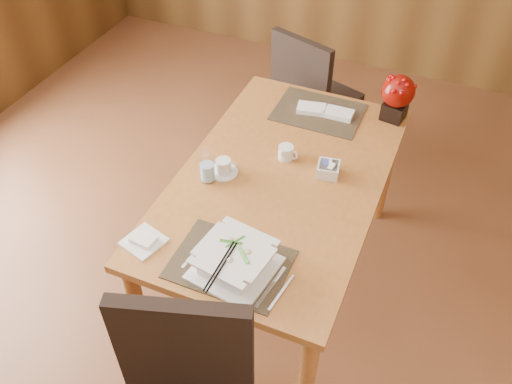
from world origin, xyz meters
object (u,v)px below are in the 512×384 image
at_px(dining_table, 280,192).
at_px(far_chair, 310,93).
at_px(bread_plate, 144,242).
at_px(soup_setting, 234,261).
at_px(water_glass, 207,166).
at_px(coffee_cup, 224,167).
at_px(berry_decor, 397,95).
at_px(sugar_caddy, 328,169).
at_px(creamer_jug, 286,152).

height_order(dining_table, far_chair, far_chair).
height_order(bread_plate, far_chair, far_chair).
xyz_separation_m(soup_setting, water_glass, (-0.33, 0.43, 0.03)).
relative_size(coffee_cup, bread_plate, 0.89).
distance_m(dining_table, water_glass, 0.38).
bearing_deg(dining_table, bread_plate, -122.38).
bearing_deg(water_glass, dining_table, 25.58).
relative_size(coffee_cup, water_glass, 0.79).
bearing_deg(berry_decor, bread_plate, -120.87).
bearing_deg(coffee_cup, dining_table, 16.19).
bearing_deg(soup_setting, coffee_cup, 128.55).
height_order(soup_setting, sugar_caddy, soup_setting).
xyz_separation_m(dining_table, berry_decor, (0.37, 0.65, 0.24)).
height_order(dining_table, coffee_cup, coffee_cup).
relative_size(sugar_caddy, bread_plate, 0.66).
distance_m(soup_setting, bread_plate, 0.40).
relative_size(creamer_jug, sugar_caddy, 0.96).
height_order(dining_table, berry_decor, berry_decor).
height_order(water_glass, bread_plate, water_glass).
bearing_deg(bread_plate, soup_setting, 2.09).
distance_m(dining_table, berry_decor, 0.79).
distance_m(dining_table, coffee_cup, 0.29).
relative_size(creamer_jug, bread_plate, 0.63).
relative_size(creamer_jug, berry_decor, 0.38).
height_order(dining_table, soup_setting, soup_setting).
xyz_separation_m(dining_table, creamer_jug, (-0.03, 0.14, 0.13)).
distance_m(soup_setting, berry_decor, 1.27).
xyz_separation_m(soup_setting, creamer_jug, (-0.06, 0.71, -0.02)).
relative_size(water_glass, berry_decor, 0.68).
bearing_deg(bread_plate, far_chair, 83.83).
bearing_deg(bread_plate, coffee_cup, 77.14).
relative_size(water_glass, bread_plate, 1.13).
relative_size(water_glass, far_chair, 0.18).
relative_size(dining_table, bread_plate, 10.13).
distance_m(sugar_caddy, far_chair, 1.04).
bearing_deg(creamer_jug, berry_decor, 62.69).
relative_size(dining_table, sugar_caddy, 15.40).
distance_m(soup_setting, creamer_jug, 0.71).
relative_size(coffee_cup, far_chair, 0.14).
relative_size(soup_setting, bread_plate, 2.23).
relative_size(soup_setting, sugar_caddy, 3.40).
bearing_deg(bread_plate, creamer_jug, 64.67).
height_order(sugar_caddy, bread_plate, sugar_caddy).
relative_size(bread_plate, far_chair, 0.16).
xyz_separation_m(water_glass, berry_decor, (0.67, 0.80, 0.06)).
bearing_deg(dining_table, far_chair, 100.69).
bearing_deg(coffee_cup, water_glass, -123.52).
bearing_deg(coffee_cup, far_chair, 86.99).
bearing_deg(creamer_jug, coffee_cup, -126.48).
distance_m(dining_table, creamer_jug, 0.19).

